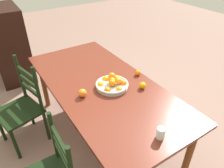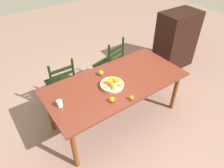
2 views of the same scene
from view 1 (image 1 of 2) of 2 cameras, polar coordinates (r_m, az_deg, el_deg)
The scene contains 9 objects.
ground_plane at distance 2.66m, azimuth -2.37°, elevation -13.34°, with size 12.00×12.00×0.00m, color #806155.
dining_table at distance 2.21m, azimuth -2.78°, elevation -1.48°, with size 2.03×0.97×0.75m.
chair_by_cabinet at distance 2.50m, azimuth -23.12°, elevation -5.97°, with size 0.51×0.51×0.99m.
cabinet at distance 3.82m, azimuth -26.15°, elevation 9.56°, with size 0.79×0.50×1.18m, color black.
fruit_bowl at distance 2.10m, azimuth 0.06°, elevation 0.07°, with size 0.33×0.33×0.14m.
orange_loose_0 at distance 1.99m, azimuth -8.01°, elevation -2.44°, with size 0.08×0.08×0.08m, color orange.
orange_loose_1 at distance 2.31m, azimuth 7.01°, elevation 3.05°, with size 0.06×0.06×0.06m, color orange.
orange_loose_2 at distance 2.11m, azimuth 8.29°, elevation -0.39°, with size 0.07×0.07×0.07m, color orange.
drinking_glass at distance 1.63m, azimuth 13.08°, elevation -12.81°, with size 0.06×0.06×0.09m, color silver.
Camera 1 is at (-1.57, 0.89, 1.96)m, focal length 33.72 mm.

